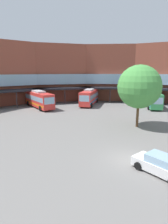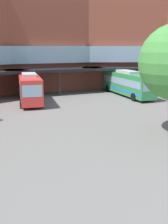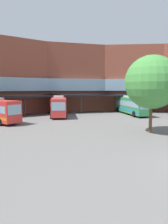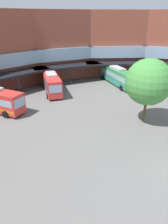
% 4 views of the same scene
% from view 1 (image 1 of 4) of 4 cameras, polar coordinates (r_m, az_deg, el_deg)
% --- Properties ---
extents(ground_plane, '(125.83, 125.83, 0.00)m').
position_cam_1_polar(ground_plane, '(18.35, 13.58, -13.88)').
color(ground_plane, slate).
extents(station_building, '(83.03, 44.93, 14.81)m').
position_cam_1_polar(station_building, '(38.23, -3.63, 11.04)').
color(station_building, brown).
rests_on(station_building, ground).
extents(bus_1, '(7.34, 10.10, 3.77)m').
position_cam_1_polar(bus_1, '(45.15, 1.60, 4.59)').
color(bus_1, red).
rests_on(bus_1, ground).
extents(bus_4, '(7.42, 12.02, 3.72)m').
position_cam_1_polar(bus_4, '(45.71, 19.79, 3.93)').
color(bus_4, '#338C4C').
rests_on(bus_4, ground).
extents(bus_5, '(5.84, 11.38, 3.77)m').
position_cam_1_polar(bus_5, '(42.79, -13.51, 3.82)').
color(bus_5, red).
rests_on(bus_5, ground).
extents(parked_car, '(3.37, 4.75, 1.53)m').
position_cam_1_polar(parked_car, '(16.58, 22.48, -14.66)').
color(parked_car, silver).
rests_on(parked_car, ground).
extents(plaza_tree, '(6.11, 6.11, 8.89)m').
position_cam_1_polar(plaza_tree, '(27.65, 16.42, 7.34)').
color(plaza_tree, brown).
rests_on(plaza_tree, ground).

